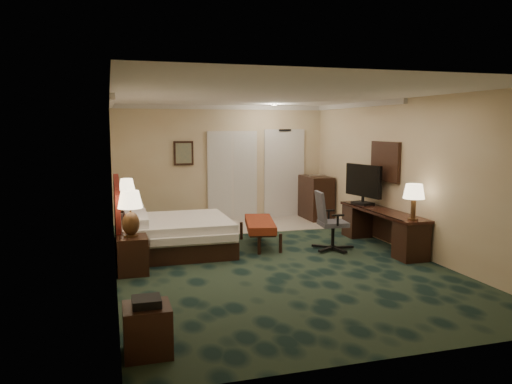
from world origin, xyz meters
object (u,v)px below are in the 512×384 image
object	(u,v)px
desk_chair	(333,221)
minibar	(316,198)
lamp_near	(131,214)
lamp_far	(127,194)
desk	(381,229)
bed	(176,235)
bed_bench	(260,233)
side_table	(147,330)
nightstand_near	(132,255)
nightstand_far	(128,224)
tv	(363,185)

from	to	relation	value
desk_chair	minibar	distance (m)	3.05
lamp_near	minibar	bearing A→B (deg)	36.94
lamp_far	desk	size ratio (longest dim) A/B	0.25
bed	bed_bench	bearing A→B (deg)	0.77
bed	desk	world-z (taller)	desk
lamp_near	side_table	world-z (taller)	lamp_near
side_table	bed	bearing A→B (deg)	78.78
lamp_far	bed_bench	distance (m)	2.68
nightstand_near	side_table	size ratio (longest dim) A/B	1.15
side_table	desk_chair	bearing A→B (deg)	43.07
desk_chair	nightstand_far	bearing A→B (deg)	158.46
bed	tv	bearing A→B (deg)	-0.01
bed_bench	side_table	size ratio (longest dim) A/B	2.90
lamp_near	bed_bench	xyz separation A→B (m)	(2.36, 1.12, -0.67)
nightstand_far	lamp_far	bearing A→B (deg)	-97.01
lamp_far	minibar	distance (m)	4.56
nightstand_far	desk_chair	distance (m)	3.96
tv	minibar	size ratio (longest dim) A/B	0.98
bed_bench	desk	size ratio (longest dim) A/B	0.60
bed	lamp_near	distance (m)	1.49
nightstand_near	lamp_near	world-z (taller)	lamp_near
bed	lamp_far	xyz separation A→B (m)	(-0.77, 1.15, 0.62)
side_table	desk_chair	world-z (taller)	desk_chair
minibar	bed	bearing A→B (deg)	-148.37
lamp_far	minibar	size ratio (longest dim) A/B	0.57
lamp_near	desk_chair	world-z (taller)	lamp_near
side_table	desk_chair	size ratio (longest dim) A/B	0.46
bed_bench	desk_chair	world-z (taller)	desk_chair
lamp_far	side_table	size ratio (longest dim) A/B	1.19
tv	minibar	bearing A→B (deg)	79.84
nightstand_near	minibar	xyz separation A→B (m)	(4.43, 3.37, 0.23)
bed_bench	desk	bearing A→B (deg)	-6.35
desk_chair	minibar	bearing A→B (deg)	79.18
lamp_far	desk_chair	bearing A→B (deg)	-27.54
bed	desk_chair	world-z (taller)	desk_chair
bed	minibar	bearing A→B (deg)	31.63
bed	lamp_near	xyz separation A→B (m)	(-0.80, -1.10, 0.61)
lamp_far	minibar	world-z (taller)	lamp_far
nightstand_far	tv	size ratio (longest dim) A/B	0.62
side_table	desk_chair	distance (m)	4.80
minibar	lamp_far	bearing A→B (deg)	-166.11
lamp_near	lamp_far	bearing A→B (deg)	89.28
nightstand_far	minibar	xyz separation A→B (m)	(4.41, 1.04, 0.20)
side_table	lamp_near	bearing A→B (deg)	90.37
lamp_near	tv	world-z (taller)	tv
bed	desk	xyz separation A→B (m)	(3.68, -0.70, 0.05)
tv	desk_chair	size ratio (longest dim) A/B	0.95
bed_bench	tv	xyz separation A→B (m)	(2.10, -0.02, 0.84)
tv	minibar	world-z (taller)	tv
bed	lamp_far	bearing A→B (deg)	123.88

